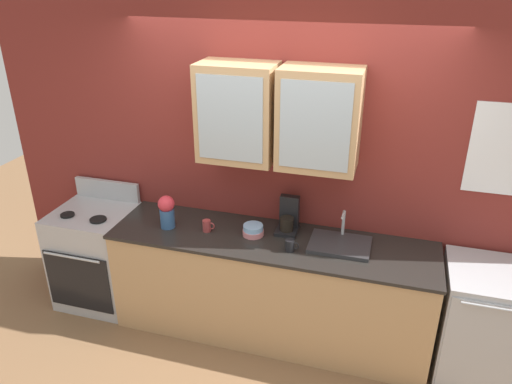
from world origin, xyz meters
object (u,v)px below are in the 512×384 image
coffee_maker (288,219)px  stove_range (98,256)px  cup_near_bowls (207,226)px  bowl_stack (253,230)px  vase (167,211)px  cup_near_sink (290,245)px  dishwasher (479,323)px  sink_faucet (340,244)px

coffee_maker → stove_range: bearing=-174.2°
cup_near_bowls → bowl_stack: bearing=7.1°
cup_near_bowls → coffee_maker: size_ratio=0.36×
vase → cup_near_sink: 1.05m
vase → coffee_maker: coffee_maker is taller
bowl_stack → coffee_maker: coffee_maker is taller
stove_range → dishwasher: stove_range is taller
sink_faucet → vase: (-1.39, -0.10, 0.13)m
bowl_stack → cup_near_bowls: (-0.37, -0.05, 0.01)m
cup_near_bowls → stove_range: bearing=178.9°
dishwasher → stove_range: bearing=179.9°
dishwasher → vase: bearing=-179.0°
sink_faucet → cup_near_bowls: (-1.06, -0.07, 0.03)m
stove_range → coffee_maker: bearing=5.8°
cup_near_sink → cup_near_bowls: bearing=171.5°
stove_range → cup_near_sink: 1.88m
stove_range → coffee_maker: 1.81m
stove_range → dishwasher: size_ratio=1.20×
cup_near_sink → coffee_maker: size_ratio=0.37×
cup_near_sink → dishwasher: cup_near_sink is taller
cup_near_bowls → vase: bearing=-175.4°
stove_range → coffee_maker: coffee_maker is taller
bowl_stack → vase: vase is taller
cup_near_sink → coffee_maker: (-0.09, 0.30, 0.06)m
sink_faucet → cup_near_sink: sink_faucet is taller
vase → cup_near_sink: (1.04, -0.08, -0.10)m
cup_near_sink → coffee_maker: bearing=106.1°
cup_near_sink → coffee_maker: coffee_maker is taller
stove_range → bowl_stack: stove_range is taller
bowl_stack → cup_near_sink: cup_near_sink is taller
sink_faucet → cup_near_sink: bearing=-153.5°
stove_range → vase: 0.97m
stove_range → cup_near_bowls: size_ratio=10.52×
bowl_stack → vase: size_ratio=0.61×
bowl_stack → coffee_maker: bearing=31.0°
vase → dishwasher: 2.53m
vase → stove_range: bearing=176.5°
sink_faucet → vase: size_ratio=1.66×
stove_range → cup_near_bowls: bearing=-1.1°
sink_faucet → cup_near_bowls: 1.06m
sink_faucet → bowl_stack: 0.69m
stove_range → dishwasher: bearing=-0.1°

